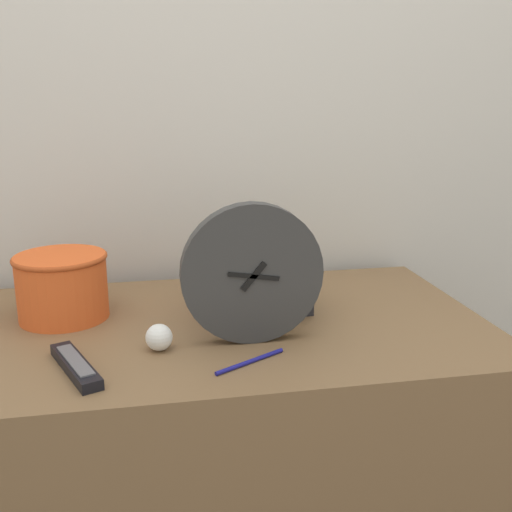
{
  "coord_description": "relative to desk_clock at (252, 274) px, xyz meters",
  "views": [
    {
      "loc": [
        -0.11,
        -0.87,
        1.21
      ],
      "look_at": [
        0.11,
        0.3,
        0.88
      ],
      "focal_mm": 42.0,
      "sensor_mm": 36.0,
      "label": 1
    }
  ],
  "objects": [
    {
      "name": "wall_back",
      "position": [
        -0.09,
        0.51,
        0.33
      ],
      "size": [
        6.0,
        0.04,
        2.4
      ],
      "color": "beige",
      "rests_on": "ground_plane"
    },
    {
      "name": "desk",
      "position": [
        -0.09,
        0.11,
        -0.51
      ],
      "size": [
        1.23,
        0.67,
        0.73
      ],
      "color": "brown",
      "rests_on": "ground_plane"
    },
    {
      "name": "desk_clock",
      "position": [
        0.0,
        0.0,
        0.0
      ],
      "size": [
        0.28,
        0.04,
        0.28
      ],
      "color": "#333333",
      "rests_on": "desk"
    },
    {
      "name": "book_stack",
      "position": [
        0.05,
        0.16,
        -0.05
      ],
      "size": [
        0.23,
        0.18,
        0.18
      ],
      "color": "#232328",
      "rests_on": "desk"
    },
    {
      "name": "basket",
      "position": [
        -0.38,
        0.2,
        -0.06
      ],
      "size": [
        0.2,
        0.2,
        0.14
      ],
      "color": "#E05623",
      "rests_on": "desk"
    },
    {
      "name": "tv_remote",
      "position": [
        -0.33,
        -0.08,
        -0.13
      ],
      "size": [
        0.11,
        0.19,
        0.02
      ],
      "color": "black",
      "rests_on": "desk"
    },
    {
      "name": "crumpled_paper_ball",
      "position": [
        -0.18,
        -0.01,
        -0.11
      ],
      "size": [
        0.05,
        0.05,
        0.05
      ],
      "color": "white",
      "rests_on": "desk"
    },
    {
      "name": "pen",
      "position": [
        -0.02,
        -0.1,
        -0.14
      ],
      "size": [
        0.14,
        0.08,
        0.01
      ],
      "color": "navy",
      "rests_on": "desk"
    }
  ]
}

